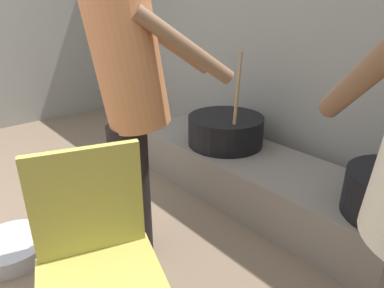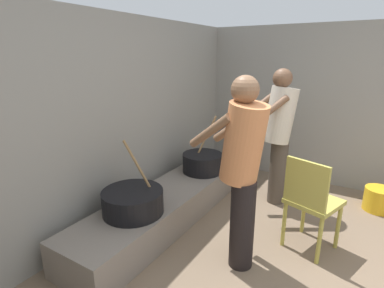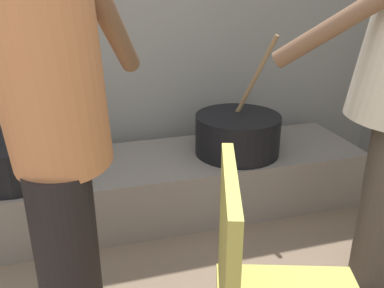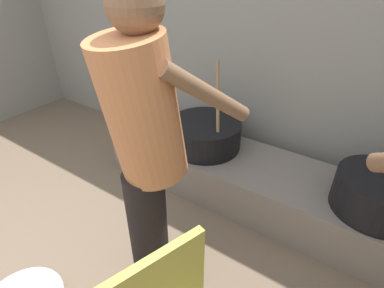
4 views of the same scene
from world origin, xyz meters
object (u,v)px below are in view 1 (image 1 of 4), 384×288
at_px(cook_in_orange_shirt, 131,97).
at_px(metal_mixing_bowl, 12,248).
at_px(cooking_pot_secondary, 226,130).
at_px(chair_olive, 98,266).

relative_size(cook_in_orange_shirt, metal_mixing_bowl, 3.82).
height_order(cooking_pot_secondary, cook_in_orange_shirt, cook_in_orange_shirt).
height_order(cooking_pot_secondary, metal_mixing_bowl, cooking_pot_secondary).
bearing_deg(cook_in_orange_shirt, chair_olive, -42.93).
relative_size(chair_olive, metal_mixing_bowl, 2.13).
distance_m(chair_olive, metal_mixing_bowl, 1.04).
bearing_deg(metal_mixing_bowl, cooking_pot_secondary, 82.98).
distance_m(cook_in_orange_shirt, metal_mixing_bowl, 1.11).
xyz_separation_m(chair_olive, metal_mixing_bowl, (-0.93, -0.11, -0.45)).
bearing_deg(chair_olive, cook_in_orange_shirt, 137.07).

